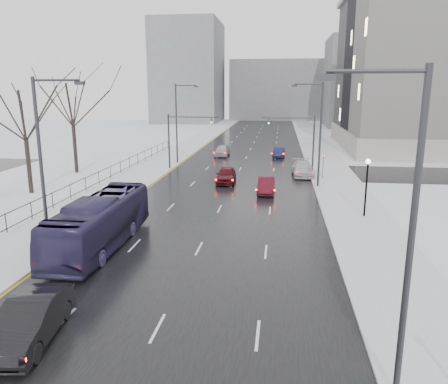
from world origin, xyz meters
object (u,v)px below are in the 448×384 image
at_px(no_uturn_sign, 323,158).
at_px(sedan_center_near, 226,175).
at_px(sedan_right_near, 266,186).
at_px(sedan_left_near, 30,320).
at_px(streetlight_l_far, 178,120).
at_px(sedan_center_far, 222,150).
at_px(streetlight_r_mid, 318,130).
at_px(tree_park_d, 32,194).
at_px(streetlight_r_near, 404,225).
at_px(sedan_right_far, 303,169).
at_px(sedan_right_distant, 279,152).
at_px(lamppost_r_mid, 367,179).
at_px(streetlight_l_near, 44,159).
at_px(mast_signal_left, 178,135).
at_px(tree_park_e, 77,173).
at_px(mast_signal_right, 304,137).
at_px(bus, 100,222).

bearing_deg(no_uturn_sign, sedan_center_near, -163.06).
bearing_deg(sedan_right_near, sedan_left_near, -107.21).
height_order(streetlight_l_far, sedan_center_far, streetlight_l_far).
relative_size(streetlight_r_mid, sedan_left_near, 1.98).
height_order(tree_park_d, streetlight_r_near, streetlight_r_near).
xyz_separation_m(sedan_center_near, sedan_right_far, (7.91, 4.76, -0.01)).
height_order(streetlight_l_far, sedan_right_distant, streetlight_l_far).
bearing_deg(lamppost_r_mid, streetlight_l_near, -152.45).
xyz_separation_m(mast_signal_left, sedan_right_near, (10.83, -11.13, -3.36)).
distance_m(mast_signal_left, sedan_right_distant, 16.55).
height_order(tree_park_d, streetlight_r_mid, streetlight_r_mid).
height_order(tree_park_e, sedan_right_near, tree_park_e).
distance_m(tree_park_e, sedan_center_far, 21.13).
xyz_separation_m(lamppost_r_mid, sedan_right_near, (-7.50, 6.86, -2.19)).
bearing_deg(streetlight_r_near, mast_signal_right, 91.27).
bearing_deg(streetlight_r_mid, streetlight_l_near, -129.24).
bearing_deg(mast_signal_left, sedan_center_far, 71.07).
xyz_separation_m(streetlight_l_near, mast_signal_right, (15.49, 28.00, -1.51)).
bearing_deg(bus, tree_park_d, 133.49).
bearing_deg(streetlight_r_near, streetlight_r_mid, 90.00).
relative_size(streetlight_l_far, sedan_right_far, 1.83).
bearing_deg(no_uturn_sign, tree_park_e, 180.00).
xyz_separation_m(streetlight_r_near, sedan_right_near, (-4.67, 26.86, -4.87)).
bearing_deg(streetlight_l_near, mast_signal_right, 61.04).
height_order(lamppost_r_mid, sedan_left_near, lamppost_r_mid).
relative_size(sedan_center_near, sedan_center_far, 1.03).
bearing_deg(tree_park_d, streetlight_l_near, -55.47).
xyz_separation_m(tree_park_d, sedan_right_near, (21.30, 2.86, 0.75)).
distance_m(bus, sedan_right_far, 27.50).
distance_m(lamppost_r_mid, mast_signal_left, 25.71).
bearing_deg(streetlight_r_mid, sedan_right_far, 99.56).
relative_size(sedan_right_near, sedan_right_distant, 1.07).
relative_size(sedan_left_near, sedan_right_distant, 1.25).
height_order(no_uturn_sign, sedan_right_distant, no_uturn_sign).
relative_size(streetlight_l_near, sedan_right_far, 1.83).
height_order(streetlight_l_near, sedan_left_near, streetlight_l_near).
relative_size(lamppost_r_mid, no_uturn_sign, 1.59).
height_order(no_uturn_sign, sedan_center_near, no_uturn_sign).
xyz_separation_m(streetlight_l_near, mast_signal_left, (0.84, 28.00, -1.51)).
distance_m(streetlight_r_mid, lamppost_r_mid, 10.73).
bearing_deg(streetlight_l_near, sedan_center_near, 70.44).
height_order(streetlight_l_near, streetlight_l_far, same).
height_order(sedan_center_near, sedan_right_far, sedan_center_near).
distance_m(streetlight_r_near, sedan_right_far, 36.08).
bearing_deg(mast_signal_left, sedan_right_far, -8.82).
bearing_deg(sedan_center_far, mast_signal_right, -43.18).
bearing_deg(tree_park_e, mast_signal_right, 8.90).
height_order(bus, sedan_center_far, bus).
distance_m(mast_signal_right, sedan_left_near, 38.45).
distance_m(tree_park_d, streetlight_l_far, 21.17).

